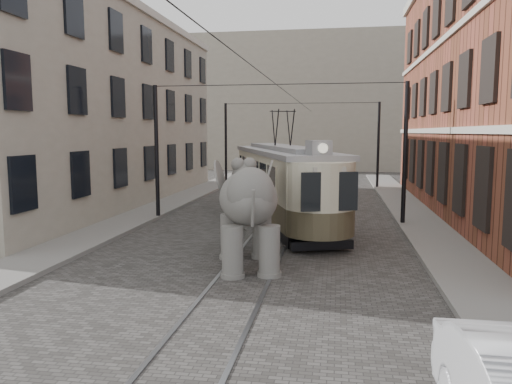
# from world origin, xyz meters

# --- Properties ---
(ground) EXTENTS (120.00, 120.00, 0.00)m
(ground) POSITION_xyz_m (0.00, 0.00, 0.00)
(ground) COLOR #494744
(tram_rails) EXTENTS (1.54, 80.00, 0.02)m
(tram_rails) POSITION_xyz_m (0.00, 0.00, 0.01)
(tram_rails) COLOR slate
(tram_rails) RESTS_ON ground
(sidewalk_right) EXTENTS (2.00, 60.00, 0.15)m
(sidewalk_right) POSITION_xyz_m (6.00, 0.00, 0.07)
(sidewalk_right) COLOR slate
(sidewalk_right) RESTS_ON ground
(sidewalk_left) EXTENTS (2.00, 60.00, 0.15)m
(sidewalk_left) POSITION_xyz_m (-6.50, 0.00, 0.07)
(sidewalk_left) COLOR slate
(sidewalk_left) RESTS_ON ground
(stucco_building) EXTENTS (7.00, 24.00, 10.00)m
(stucco_building) POSITION_xyz_m (-11.00, 10.00, 5.00)
(stucco_building) COLOR gray
(stucco_building) RESTS_ON ground
(distant_block) EXTENTS (28.00, 10.00, 14.00)m
(distant_block) POSITION_xyz_m (0.00, 40.00, 7.00)
(distant_block) COLOR gray
(distant_block) RESTS_ON ground
(catenary) EXTENTS (11.00, 30.20, 6.00)m
(catenary) POSITION_xyz_m (-0.20, 5.00, 3.00)
(catenary) COLOR black
(catenary) RESTS_ON ground
(tram) EXTENTS (6.38, 12.46, 4.88)m
(tram) POSITION_xyz_m (0.05, 6.46, 2.44)
(tram) COLOR beige
(tram) RESTS_ON ground
(elephant) EXTENTS (4.02, 5.68, 3.14)m
(elephant) POSITION_xyz_m (-0.08, -1.35, 1.57)
(elephant) COLOR #62605A
(elephant) RESTS_ON ground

